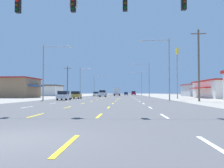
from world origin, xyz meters
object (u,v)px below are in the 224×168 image
Objects in this scene: streetlight_right_row_2 at (141,82)px; sedan_inner_right_farthest at (126,94)px; hatchback_far_left_midfar at (96,94)px; streetlight_left_row_1 at (81,80)px; hatchback_far_left_nearest at (64,95)px; streetlight_left_row_2 at (95,83)px; streetlight_right_row_0 at (166,64)px; suv_far_right_distant_a at (133,93)px; suv_inner_left_mid at (103,93)px; streetlight_left_row_0 at (47,68)px; hatchback_far_left_near at (76,95)px; sedan_far_left_farther at (101,94)px; streetlight_right_row_1 at (147,77)px; sedan_far_left_distant_b at (105,94)px; pole_sign_right_row_1 at (177,62)px; box_truck_center_turn_far at (117,91)px.

sedan_inner_right_farthest is at bearing 112.92° from streetlight_right_row_2.
hatchback_far_left_midfar is 0.46× the size of streetlight_left_row_1.
streetlight_left_row_2 reaches higher than hatchback_far_left_nearest.
streetlight_left_row_1 reaches higher than hatchback_far_left_nearest.
suv_far_right_distant_a is at bearing 91.66° from streetlight_right_row_0.
streetlight_left_row_1 reaches higher than suv_inner_left_mid.
sedan_inner_right_farthest is at bearing 82.20° from hatchback_far_left_nearest.
streetlight_left_row_0 is at bearing -90.02° from streetlight_left_row_2.
streetlight_left_row_2 is (-2.59, 54.87, 4.40)m from hatchback_far_left_near.
sedan_far_left_farther is at bearing 85.17° from streetlight_left_row_1.
streetlight_right_row_1 is (-0.02, 33.02, 0.03)m from streetlight_right_row_0.
streetlight_left_row_1 is at bearing 97.39° from hatchback_far_left_near.
hatchback_far_left_nearest is at bearing -118.38° from streetlight_right_row_1.
sedan_far_left_distant_b is at bearing 101.19° from streetlight_right_row_0.
hatchback_far_left_midfar is 39.56m from pole_sign_right_row_1.
sedan_far_left_distant_b is 24.47m from streetlight_right_row_2.
streetlight_left_row_0 reaches higher than hatchback_far_left_midfar.
streetlight_left_row_2 is (0.24, 33.02, 0.23)m from streetlight_left_row_1.
streetlight_right_row_1 is (16.44, -12.27, 5.04)m from hatchback_far_left_midfar.
streetlight_right_row_0 is (16.77, -64.46, 5.04)m from sedan_far_left_farther.
hatchback_far_left_nearest is 0.80× the size of suv_far_right_distant_a.
streetlight_right_row_2 is at bearing 5.36° from sedan_far_left_farther.
streetlight_right_row_2 is (16.66, 54.87, 5.05)m from hatchback_far_left_near.
box_truck_center_turn_far reaches higher than sedan_far_left_distant_b.
streetlight_right_row_1 is 0.99× the size of streetlight_right_row_2.
suv_far_right_distant_a is 14.12m from sedan_far_left_distant_b.
sedan_far_left_distant_b is 74.30m from pole_sign_right_row_1.
streetlight_right_row_1 is at bearing -36.74° from hatchback_far_left_midfar.
streetlight_right_row_2 is (13.37, 30.36, 4.80)m from suv_inner_left_mid.
streetlight_right_row_2 reaches higher than streetlight_left_row_1.
box_truck_center_turn_far is 0.72× the size of streetlight_right_row_2.
hatchback_far_left_midfar is 0.87× the size of sedan_far_left_distant_b.
streetlight_left_row_1 is (-2.93, -50.30, 4.19)m from sedan_far_left_distant_b.
streetlight_left_row_0 is at bearing -93.46° from hatchback_far_left_midfar.
hatchback_far_left_midfar is at bearing 86.54° from streetlight_left_row_0.
streetlight_right_row_0 is (6.06, -80.55, 5.04)m from sedan_inner_right_farthest.
pole_sign_right_row_1 reaches higher than hatchback_far_left_near.
sedan_far_left_farther is at bearing 90.92° from hatchback_far_left_midfar.
sedan_far_left_farther is (-7.05, 6.17, -1.08)m from box_truck_center_turn_far.
sedan_far_left_distant_b is 0.50× the size of streetlight_left_row_0.
sedan_far_left_distant_b is (-6.77, 25.03, -1.08)m from box_truck_center_turn_far.
sedan_far_left_distant_b is 53.17m from streetlight_right_row_1.
suv_inner_left_mid is at bearing -86.16° from sedan_far_left_distant_b.
hatchback_far_left_midfar is at bearing -89.08° from sedan_far_left_farther.
box_truck_center_turn_far reaches higher than sedan_inner_right_farthest.
streetlight_left_row_2 is at bearing 113.64° from pole_sign_right_row_1.
box_truck_center_turn_far is at bearing -99.33° from sedan_inner_right_farthest.
sedan_inner_right_farthest is (10.71, 16.09, 0.00)m from sedan_far_left_farther.
suv_far_right_distant_a is at bearing 28.91° from sedan_inner_right_farthest.
hatchback_far_left_near is 72.16m from sedan_far_left_distant_b.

